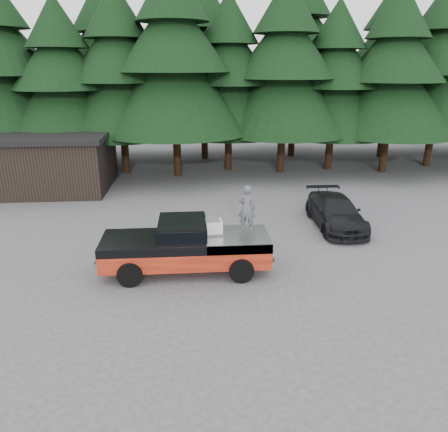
{
  "coord_description": "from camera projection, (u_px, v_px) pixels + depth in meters",
  "views": [
    {
      "loc": [
        -0.2,
        -13.98,
        6.95
      ],
      "look_at": [
        0.92,
        0.0,
        2.08
      ],
      "focal_mm": 35.0,
      "sensor_mm": 36.0,
      "label": 1
    }
  ],
  "objects": [
    {
      "name": "truck_cab",
      "position": [
        182.0,
        228.0,
        15.03
      ],
      "size": [
        1.66,
        1.9,
        0.59
      ],
      "primitive_type": "cube",
      "color": "black",
      "rests_on": "pickup_truck"
    },
    {
      "name": "ground",
      "position": [
        198.0,
        272.0,
        15.46
      ],
      "size": [
        120.0,
        120.0,
        0.0
      ],
      "primitive_type": "plane",
      "color": "#48484A",
      "rests_on": "ground"
    },
    {
      "name": "pickup_truck",
      "position": [
        186.0,
        254.0,
        15.35
      ],
      "size": [
        6.0,
        2.04,
        1.33
      ],
      "primitive_type": null,
      "color": "red",
      "rests_on": "ground"
    },
    {
      "name": "air_compressor",
      "position": [
        212.0,
        227.0,
        15.28
      ],
      "size": [
        0.73,
        0.62,
        0.46
      ],
      "primitive_type": "cube",
      "rotation": [
        0.0,
        0.0,
        0.1
      ],
      "color": "silver",
      "rests_on": "pickup_truck"
    },
    {
      "name": "man_on_bed",
      "position": [
        247.0,
        208.0,
        15.34
      ],
      "size": [
        0.69,
        0.53,
        1.69
      ],
      "primitive_type": "imported",
      "rotation": [
        0.0,
        0.0,
        2.93
      ],
      "color": "#515258",
      "rests_on": "pickup_truck"
    },
    {
      "name": "treeline",
      "position": [
        196.0,
        53.0,
        29.15
      ],
      "size": [
        60.15,
        16.05,
        17.5
      ],
      "color": "black",
      "rests_on": "ground"
    },
    {
      "name": "utility_building",
      "position": [
        39.0,
        160.0,
        25.54
      ],
      "size": [
        8.4,
        6.4,
        3.3
      ],
      "color": "black",
      "rests_on": "ground"
    },
    {
      "name": "parked_car",
      "position": [
        336.0,
        212.0,
        19.63
      ],
      "size": [
        1.96,
        4.72,
        1.36
      ],
      "primitive_type": "imported",
      "rotation": [
        0.0,
        0.0,
        -0.01
      ],
      "color": "black",
      "rests_on": "ground"
    }
  ]
}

